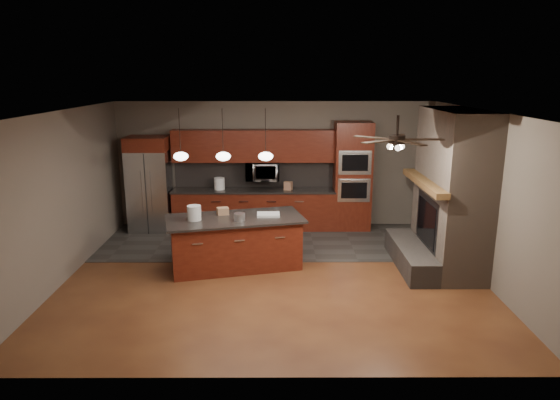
{
  "coord_description": "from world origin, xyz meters",
  "views": [
    {
      "loc": [
        0.08,
        -8.03,
        3.37
      ],
      "look_at": [
        0.1,
        0.6,
        1.19
      ],
      "focal_mm": 32.0,
      "sensor_mm": 36.0,
      "label": 1
    }
  ],
  "objects_px": {
    "paint_can": "(240,217)",
    "cardboard_box": "(223,211)",
    "microwave": "(263,171)",
    "white_bucket": "(194,213)",
    "oven_tower": "(352,176)",
    "paint_tray": "(268,215)",
    "kitchen_island": "(235,242)",
    "refrigerator": "(150,184)",
    "counter_bucket": "(219,184)",
    "counter_box": "(288,186)"
  },
  "relations": [
    {
      "from": "counter_bucket",
      "to": "counter_box",
      "type": "xyz_separation_m",
      "value": [
        1.52,
        -0.05,
        -0.04
      ]
    },
    {
      "from": "paint_tray",
      "to": "counter_bucket",
      "type": "relative_size",
      "value": 1.54
    },
    {
      "from": "microwave",
      "to": "refrigerator",
      "type": "height_order",
      "value": "refrigerator"
    },
    {
      "from": "oven_tower",
      "to": "paint_can",
      "type": "xyz_separation_m",
      "value": [
        -2.3,
        -2.48,
        -0.21
      ]
    },
    {
      "from": "refrigerator",
      "to": "paint_tray",
      "type": "relative_size",
      "value": 5.18
    },
    {
      "from": "kitchen_island",
      "to": "white_bucket",
      "type": "bearing_deg",
      "value": 179.12
    },
    {
      "from": "oven_tower",
      "to": "microwave",
      "type": "bearing_deg",
      "value": 178.34
    },
    {
      "from": "oven_tower",
      "to": "counter_bucket",
      "type": "relative_size",
      "value": 9.11
    },
    {
      "from": "oven_tower",
      "to": "microwave",
      "type": "height_order",
      "value": "oven_tower"
    },
    {
      "from": "oven_tower",
      "to": "refrigerator",
      "type": "relative_size",
      "value": 1.14
    },
    {
      "from": "oven_tower",
      "to": "counter_bucket",
      "type": "height_order",
      "value": "oven_tower"
    },
    {
      "from": "oven_tower",
      "to": "counter_box",
      "type": "xyz_separation_m",
      "value": [
        -1.41,
        -0.04,
        -0.2
      ]
    },
    {
      "from": "refrigerator",
      "to": "paint_can",
      "type": "height_order",
      "value": "refrigerator"
    },
    {
      "from": "kitchen_island",
      "to": "counter_box",
      "type": "bearing_deg",
      "value": 52.77
    },
    {
      "from": "refrigerator",
      "to": "counter_bucket",
      "type": "height_order",
      "value": "refrigerator"
    },
    {
      "from": "paint_tray",
      "to": "counter_box",
      "type": "bearing_deg",
      "value": 77.68
    },
    {
      "from": "cardboard_box",
      "to": "kitchen_island",
      "type": "bearing_deg",
      "value": -58.52
    },
    {
      "from": "oven_tower",
      "to": "paint_can",
      "type": "distance_m",
      "value": 3.38
    },
    {
      "from": "white_bucket",
      "to": "oven_tower",
      "type": "bearing_deg",
      "value": 38.47
    },
    {
      "from": "oven_tower",
      "to": "counter_bucket",
      "type": "bearing_deg",
      "value": 179.86
    },
    {
      "from": "microwave",
      "to": "paint_can",
      "type": "height_order",
      "value": "microwave"
    },
    {
      "from": "microwave",
      "to": "white_bucket",
      "type": "bearing_deg",
      "value": -113.8
    },
    {
      "from": "paint_tray",
      "to": "cardboard_box",
      "type": "relative_size",
      "value": 2.0
    },
    {
      "from": "oven_tower",
      "to": "kitchen_island",
      "type": "xyz_separation_m",
      "value": [
        -2.39,
        -2.29,
        -0.73
      ]
    },
    {
      "from": "kitchen_island",
      "to": "white_bucket",
      "type": "relative_size",
      "value": 9.98
    },
    {
      "from": "oven_tower",
      "to": "cardboard_box",
      "type": "distance_m",
      "value": 3.36
    },
    {
      "from": "cardboard_box",
      "to": "counter_box",
      "type": "bearing_deg",
      "value": 41.4
    },
    {
      "from": "counter_bucket",
      "to": "cardboard_box",
      "type": "bearing_deg",
      "value": -81.91
    },
    {
      "from": "microwave",
      "to": "paint_can",
      "type": "xyz_separation_m",
      "value": [
        -0.32,
        -2.53,
        -0.32
      ]
    },
    {
      "from": "microwave",
      "to": "oven_tower",
      "type": "bearing_deg",
      "value": -1.66
    },
    {
      "from": "paint_can",
      "to": "cardboard_box",
      "type": "relative_size",
      "value": 0.96
    },
    {
      "from": "refrigerator",
      "to": "white_bucket",
      "type": "relative_size",
      "value": 8.07
    },
    {
      "from": "oven_tower",
      "to": "white_bucket",
      "type": "height_order",
      "value": "oven_tower"
    },
    {
      "from": "white_bucket",
      "to": "microwave",
      "type": "bearing_deg",
      "value": 66.2
    },
    {
      "from": "microwave",
      "to": "white_bucket",
      "type": "distance_m",
      "value": 2.75
    },
    {
      "from": "refrigerator",
      "to": "cardboard_box",
      "type": "distance_m",
      "value": 2.71
    },
    {
      "from": "cardboard_box",
      "to": "microwave",
      "type": "bearing_deg",
      "value": 55.24
    },
    {
      "from": "paint_tray",
      "to": "oven_tower",
      "type": "bearing_deg",
      "value": 48.44
    },
    {
      "from": "oven_tower",
      "to": "microwave",
      "type": "xyz_separation_m",
      "value": [
        -1.98,
        0.06,
        0.11
      ]
    },
    {
      "from": "paint_can",
      "to": "counter_bucket",
      "type": "distance_m",
      "value": 2.56
    },
    {
      "from": "cardboard_box",
      "to": "counter_bucket",
      "type": "bearing_deg",
      "value": 80.24
    },
    {
      "from": "counter_bucket",
      "to": "paint_tray",
      "type": "bearing_deg",
      "value": -62.74
    },
    {
      "from": "white_bucket",
      "to": "counter_bucket",
      "type": "bearing_deg",
      "value": 86.43
    },
    {
      "from": "cardboard_box",
      "to": "counter_bucket",
      "type": "distance_m",
      "value": 2.12
    },
    {
      "from": "white_bucket",
      "to": "paint_can",
      "type": "xyz_separation_m",
      "value": [
        0.78,
        -0.03,
        -0.06
      ]
    },
    {
      "from": "white_bucket",
      "to": "cardboard_box",
      "type": "distance_m",
      "value": 0.58
    },
    {
      "from": "microwave",
      "to": "cardboard_box",
      "type": "bearing_deg",
      "value": -106.91
    },
    {
      "from": "microwave",
      "to": "white_bucket",
      "type": "relative_size",
      "value": 2.84
    },
    {
      "from": "refrigerator",
      "to": "kitchen_island",
      "type": "height_order",
      "value": "refrigerator"
    },
    {
      "from": "paint_can",
      "to": "microwave",
      "type": "bearing_deg",
      "value": 82.78
    }
  ]
}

